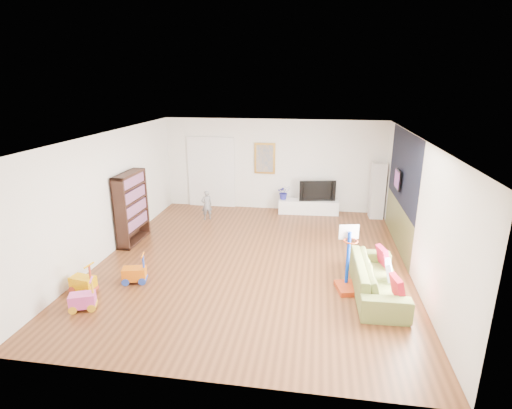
% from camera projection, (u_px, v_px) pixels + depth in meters
% --- Properties ---
extents(floor, '(6.50, 7.50, 0.00)m').
position_uv_depth(floor, '(253.00, 260.00, 8.74)').
color(floor, brown).
rests_on(floor, ground).
extents(ceiling, '(6.50, 7.50, 0.00)m').
position_uv_depth(ceiling, '(253.00, 136.00, 7.94)').
color(ceiling, white).
rests_on(ceiling, ground).
extents(wall_back, '(6.50, 0.00, 2.70)m').
position_uv_depth(wall_back, '(273.00, 165.00, 11.87)').
color(wall_back, silver).
rests_on(wall_back, ground).
extents(wall_front, '(6.50, 0.00, 2.70)m').
position_uv_depth(wall_front, '(203.00, 290.00, 4.80)').
color(wall_front, silver).
rests_on(wall_front, ground).
extents(wall_left, '(0.00, 7.50, 2.70)m').
position_uv_depth(wall_left, '(108.00, 194.00, 8.81)').
color(wall_left, silver).
rests_on(wall_left, ground).
extents(wall_right, '(0.00, 7.50, 2.70)m').
position_uv_depth(wall_right, '(416.00, 208.00, 7.86)').
color(wall_right, silver).
rests_on(wall_right, ground).
extents(navy_accent, '(0.01, 3.20, 1.70)m').
position_uv_depth(navy_accent, '(404.00, 169.00, 9.03)').
color(navy_accent, black).
rests_on(navy_accent, wall_right).
extents(olive_wainscot, '(0.01, 3.20, 1.00)m').
position_uv_depth(olive_wainscot, '(397.00, 225.00, 9.44)').
color(olive_wainscot, brown).
rests_on(olive_wainscot, wall_right).
extents(doorway, '(1.45, 0.06, 2.10)m').
position_uv_depth(doorway, '(211.00, 173.00, 12.21)').
color(doorway, white).
rests_on(doorway, ground).
extents(painting_back, '(0.62, 0.06, 0.92)m').
position_uv_depth(painting_back, '(265.00, 158.00, 11.81)').
color(painting_back, gold).
rests_on(painting_back, wall_back).
extents(artwork_right, '(0.04, 0.56, 0.46)m').
position_uv_depth(artwork_right, '(398.00, 179.00, 9.32)').
color(artwork_right, '#7F3F8C').
rests_on(artwork_right, wall_right).
extents(media_console, '(1.76, 0.52, 0.41)m').
position_uv_depth(media_console, '(308.00, 207.00, 11.76)').
color(media_console, white).
rests_on(media_console, ground).
extents(tall_cabinet, '(0.39, 0.39, 1.59)m').
position_uv_depth(tall_cabinet, '(377.00, 191.00, 11.22)').
color(tall_cabinet, silver).
rests_on(tall_cabinet, ground).
extents(bookshelf, '(0.32, 1.17, 1.71)m').
position_uv_depth(bookshelf, '(132.00, 208.00, 9.51)').
color(bookshelf, black).
rests_on(bookshelf, ground).
extents(sofa, '(0.88, 2.12, 0.61)m').
position_uv_depth(sofa, '(377.00, 278.00, 7.29)').
color(sofa, olive).
rests_on(sofa, ground).
extents(basketball_hoop, '(0.53, 0.60, 1.25)m').
position_uv_depth(basketball_hoop, '(350.00, 260.00, 7.29)').
color(basketball_hoop, '#A93412').
rests_on(basketball_hoop, ground).
extents(ride_on_yellow, '(0.48, 0.34, 0.59)m').
position_uv_depth(ride_on_yellow, '(82.00, 278.00, 7.33)').
color(ride_on_yellow, '#DB9C00').
rests_on(ride_on_yellow, ground).
extents(ride_on_orange, '(0.49, 0.37, 0.58)m').
position_uv_depth(ride_on_orange, '(134.00, 269.00, 7.68)').
color(ride_on_orange, '#D3640D').
rests_on(ride_on_orange, ground).
extents(ride_on_pink, '(0.48, 0.39, 0.56)m').
position_uv_depth(ride_on_pink, '(82.00, 295.00, 6.77)').
color(ride_on_pink, '#DB49A4').
rests_on(ride_on_pink, ground).
extents(child, '(0.37, 0.34, 0.85)m').
position_uv_depth(child, '(207.00, 205.00, 11.17)').
color(child, slate).
rests_on(child, ground).
extents(tv, '(1.06, 0.33, 0.61)m').
position_uv_depth(tv, '(317.00, 190.00, 11.61)').
color(tv, black).
rests_on(tv, media_console).
extents(vase_plant, '(0.45, 0.41, 0.42)m').
position_uv_depth(vase_plant, '(284.00, 192.00, 11.73)').
color(vase_plant, navy).
rests_on(vase_plant, media_console).
extents(pillow_left, '(0.18, 0.40, 0.38)m').
position_uv_depth(pillow_left, '(397.00, 287.00, 6.61)').
color(pillow_left, '#B11326').
rests_on(pillow_left, sofa).
extents(pillow_center, '(0.14, 0.35, 0.34)m').
position_uv_depth(pillow_center, '(389.00, 270.00, 7.21)').
color(pillow_center, white).
rests_on(pillow_center, sofa).
extents(pillow_right, '(0.20, 0.39, 0.38)m').
position_uv_depth(pillow_right, '(383.00, 256.00, 7.78)').
color(pillow_right, '#AA1036').
rests_on(pillow_right, sofa).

